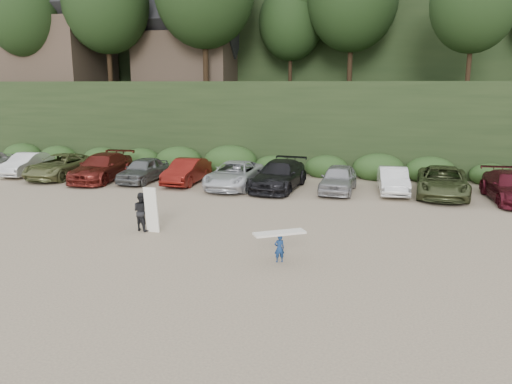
# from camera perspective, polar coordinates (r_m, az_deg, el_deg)

# --- Properties ---
(ground) EXTENTS (120.00, 120.00, 0.00)m
(ground) POSITION_cam_1_polar(r_m,az_deg,el_deg) (18.73, -0.05, -5.91)
(ground) COLOR tan
(ground) RESTS_ON ground
(hillside_backdrop) EXTENTS (90.00, 41.50, 28.00)m
(hillside_backdrop) POSITION_cam_1_polar(r_m,az_deg,el_deg) (53.64, 9.72, 17.86)
(hillside_backdrop) COLOR black
(hillside_backdrop) RESTS_ON ground
(parked_cars) EXTENTS (39.93, 6.28, 1.62)m
(parked_cars) POSITION_cam_1_polar(r_m,az_deg,el_deg) (28.45, 0.65, 1.97)
(parked_cars) COLOR #A9A9AE
(parked_cars) RESTS_ON ground
(child_surfer) EXTENTS (1.74, 1.35, 1.05)m
(child_surfer) POSITION_cam_1_polar(r_m,az_deg,el_deg) (16.65, 2.69, -5.69)
(child_surfer) COLOR navy
(child_surfer) RESTS_ON ground
(adult_surfer) EXTENTS (1.25, 0.83, 1.87)m
(adult_surfer) POSITION_cam_1_polar(r_m,az_deg,el_deg) (20.64, -12.82, -2.17)
(adult_surfer) COLOR black
(adult_surfer) RESTS_ON ground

